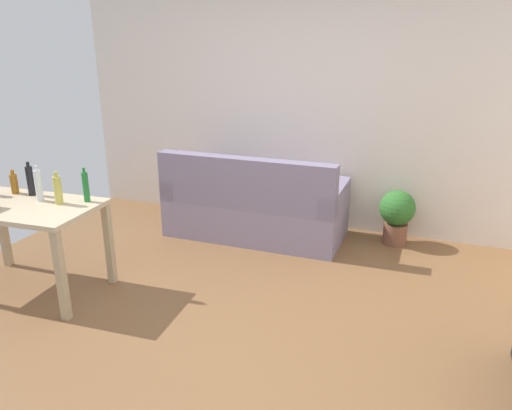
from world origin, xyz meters
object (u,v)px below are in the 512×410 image
(bottle_clear, at_px, (38,185))
(bottle_green, at_px, (86,187))
(bottle_amber, at_px, (14,183))
(bottle_dark, at_px, (30,180))
(bottle_squat, at_px, (58,190))
(couch, at_px, (254,209))
(desk, at_px, (23,217))
(potted_plant, at_px, (397,213))

(bottle_clear, height_order, bottle_green, bottle_clear)
(bottle_amber, relative_size, bottle_dark, 0.72)
(bottle_amber, height_order, bottle_squat, bottle_squat)
(couch, distance_m, desk, 2.23)
(desk, xyz_separation_m, bottle_squat, (0.28, 0.12, 0.23))
(desk, relative_size, bottle_squat, 4.66)
(desk, distance_m, bottle_clear, 0.28)
(bottle_squat, bearing_deg, bottle_dark, 164.64)
(bottle_clear, bearing_deg, bottle_amber, 166.23)
(couch, relative_size, bottle_green, 6.50)
(couch, distance_m, bottle_green, 1.84)
(bottle_amber, bearing_deg, bottle_clear, -13.77)
(bottle_dark, height_order, bottle_green, bottle_dark)
(desk, distance_m, bottle_squat, 0.38)
(couch, xyz_separation_m, bottle_dark, (-1.43, -1.53, 0.58))
(desk, xyz_separation_m, bottle_amber, (-0.27, 0.21, 0.20))
(bottle_clear, bearing_deg, couch, 52.57)
(potted_plant, distance_m, bottle_green, 3.00)
(desk, xyz_separation_m, bottle_dark, (-0.10, 0.22, 0.24))
(bottle_amber, height_order, bottle_dark, bottle_dark)
(bottle_squat, xyz_separation_m, bottle_green, (0.17, 0.13, 0.01))
(potted_plant, distance_m, bottle_amber, 3.59)
(bottle_dark, bearing_deg, bottle_green, 2.24)
(bottle_green, bearing_deg, bottle_clear, -162.02)
(bottle_squat, relative_size, bottle_green, 0.93)
(bottle_green, bearing_deg, potted_plant, 38.25)
(desk, bearing_deg, bottle_green, 25.55)
(desk, bearing_deg, bottle_amber, 139.15)
(bottle_squat, height_order, bottle_green, bottle_green)
(couch, height_order, bottle_squat, bottle_squat)
(couch, xyz_separation_m, potted_plant, (1.43, 0.31, 0.02))
(desk, bearing_deg, couch, 49.80)
(bottle_green, bearing_deg, bottle_dark, -177.76)
(potted_plant, xyz_separation_m, bottle_squat, (-2.48, -1.95, 0.55))
(bottle_clear, bearing_deg, bottle_green, 17.98)
(potted_plant, xyz_separation_m, bottle_clear, (-2.68, -1.94, 0.56))
(couch, distance_m, bottle_amber, 2.29)
(potted_plant, height_order, bottle_amber, bottle_amber)
(couch, bearing_deg, bottle_green, 59.80)
(potted_plant, distance_m, bottle_squat, 3.20)
(bottle_dark, xyz_separation_m, bottle_squat, (0.38, -0.10, -0.01))
(bottle_amber, bearing_deg, couch, 43.96)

